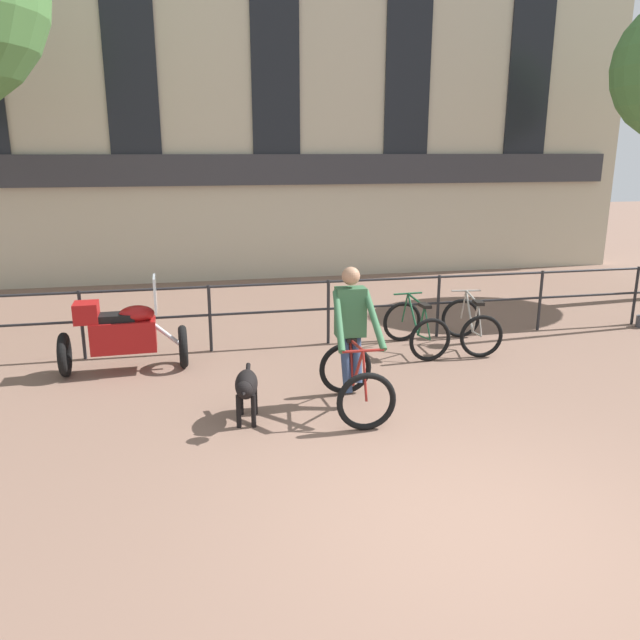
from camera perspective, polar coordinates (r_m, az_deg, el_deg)
The scene contains 8 objects.
ground_plane at distance 5.63m, azimuth 13.12°, elevation -17.70°, with size 60.00×60.00×0.00m, color #7A5B4C.
canal_railing at distance 9.95m, azimuth 0.77°, elevation 1.76°, with size 15.05×0.05×1.05m.
building_facade at distance 15.53m, azimuth -4.31°, elevation 23.25°, with size 18.00×0.72×10.46m.
cyclist_with_bike at distance 7.46m, azimuth 3.04°, elevation -2.44°, with size 0.72×1.19×1.70m.
dog at distance 7.16m, azimuth -6.77°, elevation -6.07°, with size 0.34×0.94×0.62m.
parked_motorcycle at distance 9.12m, azimuth -17.61°, elevation -1.18°, with size 1.74×0.67×1.35m.
parked_bicycle_near_lamp at distance 9.78m, azimuth 8.74°, elevation -0.78°, with size 0.73×1.15×0.86m.
parked_bicycle_mid_left at distance 10.14m, azimuth 13.62°, elevation -0.47°, with size 0.80×1.19×0.86m.
Camera 1 is at (-2.15, -4.24, 3.02)m, focal length 35.00 mm.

